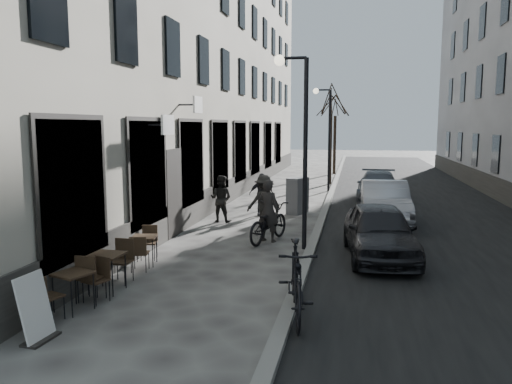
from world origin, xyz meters
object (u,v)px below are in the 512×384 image
(sign_board, at_px, (36,314))
(tree_near, at_px, (331,100))
(bicycle, at_px, (268,223))
(pedestrian_far, at_px, (261,194))
(streetlamp_near, at_px, (299,130))
(pedestrian_near, at_px, (221,199))
(car_far, at_px, (378,187))
(utility_cabinet, at_px, (298,196))
(car_mid, at_px, (385,202))
(bistro_set_a, at_px, (73,288))
(bistro_set_c, at_px, (145,247))
(streetlamp_far, at_px, (326,128))
(pedestrian_mid, at_px, (264,201))
(bistro_set_b, at_px, (107,269))
(tree_far, at_px, (335,104))
(car_near, at_px, (380,231))
(moped, at_px, (296,281))

(sign_board, bearing_deg, tree_near, 85.74)
(bicycle, relative_size, pedestrian_far, 1.33)
(streetlamp_near, distance_m, pedestrian_near, 5.00)
(car_far, bearing_deg, utility_cabinet, -129.16)
(car_mid, bearing_deg, car_far, 88.88)
(bistro_set_a, relative_size, bistro_set_c, 1.02)
(utility_cabinet, xyz_separation_m, pedestrian_near, (-2.38, -2.15, 0.13))
(bicycle, relative_size, pedestrian_near, 1.29)
(tree_near, distance_m, utility_cabinet, 10.45)
(streetlamp_far, height_order, bistro_set_c, streetlamp_far)
(pedestrian_mid, bearing_deg, pedestrian_far, -105.00)
(bistro_set_c, relative_size, bicycle, 0.69)
(bistro_set_b, height_order, utility_cabinet, utility_cabinet)
(tree_far, bearing_deg, pedestrian_near, -99.83)
(pedestrian_mid, bearing_deg, streetlamp_near, 90.79)
(utility_cabinet, height_order, pedestrian_far, pedestrian_far)
(bicycle, bearing_deg, car_near, 176.84)
(tree_far, height_order, moped, tree_far)
(bistro_set_b, relative_size, moped, 0.71)
(tree_far, height_order, bistro_set_a, tree_far)
(bistro_set_a, distance_m, car_near, 7.27)
(streetlamp_near, bearing_deg, utility_cabinet, 96.67)
(bistro_set_a, bearing_deg, car_far, 86.66)
(tree_far, bearing_deg, utility_cabinet, -92.56)
(bistro_set_a, height_order, moped, moped)
(bistro_set_b, distance_m, car_mid, 10.12)
(streetlamp_near, relative_size, utility_cabinet, 3.78)
(pedestrian_near, distance_m, car_mid, 5.55)
(pedestrian_near, bearing_deg, car_mid, -162.71)
(moped, bearing_deg, car_near, 60.32)
(bistro_set_b, relative_size, bicycle, 0.75)
(streetlamp_far, xyz_separation_m, tree_near, (0.07, 3.00, 1.50))
(streetlamp_near, height_order, bistro_set_b, streetlamp_near)
(utility_cabinet, distance_m, pedestrian_mid, 2.91)
(bicycle, bearing_deg, streetlamp_far, -76.10)
(streetlamp_far, bearing_deg, pedestrian_mid, -98.41)
(bistro_set_c, bearing_deg, utility_cabinet, 58.23)
(streetlamp_far, relative_size, bistro_set_c, 3.55)
(pedestrian_mid, relative_size, car_near, 0.43)
(pedestrian_near, xyz_separation_m, car_mid, (5.48, 0.87, -0.10))
(bistro_set_a, relative_size, pedestrian_far, 0.94)
(bistro_set_a, xyz_separation_m, utility_cabinet, (2.77, 10.67, 0.24))
(tree_far, distance_m, car_mid, 17.53)
(utility_cabinet, distance_m, moped, 10.29)
(streetlamp_near, distance_m, bistro_set_c, 4.91)
(bistro_set_a, xyz_separation_m, car_near, (5.50, 4.76, 0.25))
(pedestrian_mid, bearing_deg, moped, 76.77)
(tree_far, bearing_deg, streetlamp_far, -90.46)
(bistro_set_b, bearing_deg, utility_cabinet, 76.19)
(streetlamp_far, xyz_separation_m, pedestrian_near, (-3.01, -8.78, -2.36))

